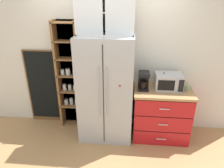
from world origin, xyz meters
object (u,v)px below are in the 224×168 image
(refrigerator, at_px, (106,89))
(bottle_green, at_px, (163,82))
(microwave, at_px, (168,82))
(bottle_clear, at_px, (163,81))
(coffee_maker, at_px, (144,80))
(chalkboard_menu, at_px, (43,87))
(mug_sage, at_px, (187,88))

(refrigerator, xyz_separation_m, bottle_green, (0.95, 0.10, 0.12))
(microwave, height_order, bottle_clear, bottle_clear)
(microwave, bearing_deg, bottle_green, 162.40)
(microwave, bearing_deg, coffee_maker, -174.15)
(bottle_green, distance_m, bottle_clear, 0.02)
(coffee_maker, xyz_separation_m, bottle_green, (0.33, 0.07, -0.04))
(refrigerator, height_order, coffee_maker, refrigerator)
(bottle_green, bearing_deg, chalkboard_menu, 174.57)
(chalkboard_menu, bearing_deg, coffee_maker, -8.40)
(mug_sage, relative_size, bottle_clear, 0.45)
(refrigerator, distance_m, bottle_green, 0.96)
(bottle_clear, bearing_deg, microwave, -29.14)
(microwave, height_order, bottle_green, same)
(mug_sage, bearing_deg, refrigerator, -178.02)
(bottle_green, bearing_deg, coffee_maker, -168.59)
(chalkboard_menu, bearing_deg, microwave, -5.86)
(microwave, relative_size, bottle_clear, 1.65)
(refrigerator, bearing_deg, bottle_green, 6.23)
(bottle_green, bearing_deg, refrigerator, -173.77)
(mug_sage, distance_m, bottle_green, 0.40)
(refrigerator, bearing_deg, coffee_maker, 3.41)
(coffee_maker, bearing_deg, chalkboard_menu, 171.60)
(bottle_clear, bearing_deg, mug_sage, -11.18)
(mug_sage, bearing_deg, coffee_maker, -179.26)
(mug_sage, bearing_deg, bottle_green, 171.53)
(refrigerator, distance_m, bottle_clear, 0.97)
(bottle_green, xyz_separation_m, bottle_clear, (-0.00, 0.02, 0.00))
(bottle_green, relative_size, chalkboard_menu, 0.18)
(microwave, relative_size, bottle_green, 1.69)
(coffee_maker, height_order, chalkboard_menu, chalkboard_menu)
(bottle_green, bearing_deg, microwave, -17.60)
(refrigerator, relative_size, chalkboard_menu, 1.24)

